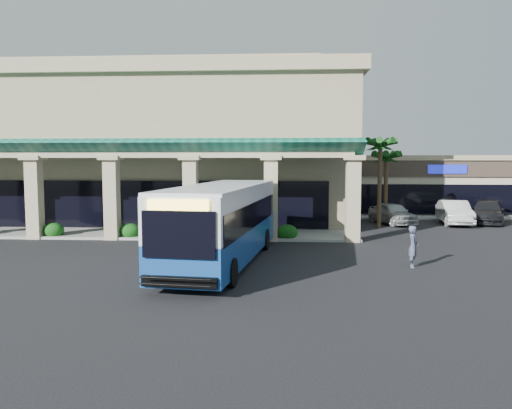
# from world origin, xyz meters

# --- Properties ---
(ground) EXTENTS (110.00, 110.00, 0.00)m
(ground) POSITION_xyz_m (0.00, 0.00, 0.00)
(ground) COLOR black
(main_building) EXTENTS (30.80, 14.80, 11.35)m
(main_building) POSITION_xyz_m (-8.00, 16.00, 5.67)
(main_building) COLOR tan
(main_building) RESTS_ON ground
(arcade) EXTENTS (30.00, 6.20, 5.70)m
(arcade) POSITION_xyz_m (-8.00, 6.80, 2.85)
(arcade) COLOR #0E5846
(arcade) RESTS_ON ground
(strip_mall) EXTENTS (22.50, 12.50, 4.90)m
(strip_mall) POSITION_xyz_m (18.00, 24.00, 2.45)
(strip_mall) COLOR beige
(strip_mall) RESTS_ON ground
(palm_0) EXTENTS (2.40, 2.40, 6.60)m
(palm_0) POSITION_xyz_m (8.50, 11.00, 3.30)
(palm_0) COLOR #0F3910
(palm_0) RESTS_ON ground
(palm_1) EXTENTS (2.40, 2.40, 5.80)m
(palm_1) POSITION_xyz_m (9.50, 14.00, 2.90)
(palm_1) COLOR #0F3910
(palm_1) RESTS_ON ground
(broadleaf_tree) EXTENTS (2.60, 2.60, 4.81)m
(broadleaf_tree) POSITION_xyz_m (7.50, 19.00, 2.41)
(broadleaf_tree) COLOR #10430F
(broadleaf_tree) RESTS_ON ground
(transit_bus) EXTENTS (4.26, 12.48, 3.42)m
(transit_bus) POSITION_xyz_m (-0.39, -1.00, 1.71)
(transit_bus) COLOR #174997
(transit_bus) RESTS_ON ground
(pedestrian) EXTENTS (0.58, 0.73, 1.76)m
(pedestrian) POSITION_xyz_m (7.66, -1.37, 0.88)
(pedestrian) COLOR #474F63
(pedestrian) RESTS_ON ground
(car_silver) EXTENTS (3.12, 4.89, 1.55)m
(car_silver) POSITION_xyz_m (9.82, 13.12, 0.78)
(car_silver) COLOR #ACACAC
(car_silver) RESTS_ON ground
(car_white) EXTENTS (2.34, 5.24, 1.67)m
(car_white) POSITION_xyz_m (14.16, 13.29, 0.83)
(car_white) COLOR white
(car_white) RESTS_ON ground
(car_red) EXTENTS (4.19, 5.89, 1.58)m
(car_red) POSITION_xyz_m (16.79, 14.23, 0.79)
(car_red) COLOR black
(car_red) RESTS_ON ground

